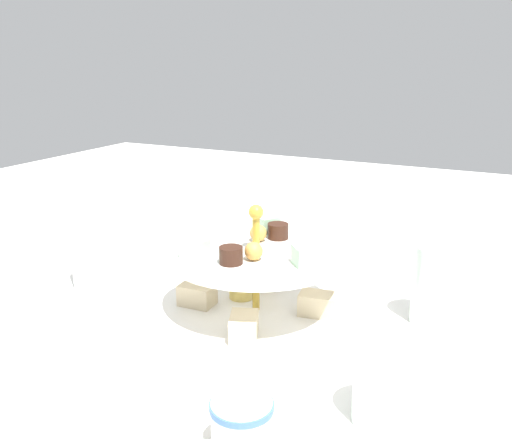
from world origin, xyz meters
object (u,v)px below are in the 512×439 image
Objects in this scene: water_glass_short_left at (385,386)px; water_glass_mid_back at (435,285)px; butter_knife_left at (289,243)px; butter_knife_right at (28,404)px; tiered_serving_stand at (256,286)px; water_glass_tall_right at (94,247)px; teacup_with_saucer at (242,428)px.

water_glass_mid_back reaches higher than water_glass_short_left.
butter_knife_right is at bearing 63.92° from butter_knife_left.
water_glass_short_left is at bearing 144.87° from tiered_serving_stand.
water_glass_mid_back is (-0.22, -0.09, 0.01)m from tiered_serving_stand.
water_glass_short_left is 0.37m from butter_knife_right.
water_glass_tall_right is 0.45m from teacup_with_saucer.
tiered_serving_stand is 2.69× the size of water_glass_mid_back.
water_glass_mid_back is (-0.00, -0.24, 0.02)m from water_glass_short_left.
butter_knife_right is at bearing 22.60° from water_glass_short_left.
butter_knife_left is at bearing -75.29° from tiered_serving_stand.
teacup_with_saucer is at bearing 148.41° from water_glass_tall_right.
water_glass_mid_back is at bearing -90.98° from water_glass_short_left.
tiered_serving_stand is 0.32m from butter_knife_right.
butter_knife_left is at bearing -35.44° from water_glass_mid_back.
water_glass_mid_back is (-0.34, -0.38, 0.05)m from butter_knife_right.
water_glass_short_left is (-0.48, 0.13, -0.03)m from water_glass_tall_right.
water_glass_short_left is 0.46× the size of butter_knife_right.
butter_knife_right is at bearing 9.18° from teacup_with_saucer.
tiered_serving_stand reaches higher than teacup_with_saucer.
water_glass_short_left is 0.46× the size of butter_knife_left.
water_glass_short_left reaches higher than teacup_with_saucer.
water_glass_short_left is 0.86× the size of teacup_with_saucer.
butter_knife_right is at bearing 48.41° from water_glass_mid_back.
water_glass_tall_right is at bearing 5.04° from tiered_serving_stand.
tiered_serving_stand is 0.27m from water_glass_tall_right.
water_glass_short_left is at bearing -135.62° from teacup_with_saucer.
butter_knife_left is 0.60m from butter_knife_right.
tiered_serving_stand is at bearing -174.96° from water_glass_tall_right.
water_glass_short_left is at bearing 89.02° from water_glass_mid_back.
tiered_serving_stand is 0.24m from water_glass_mid_back.
water_glass_mid_back is at bearing 62.81° from butter_knife_right.
water_glass_tall_right is at bearing -31.59° from teacup_with_saucer.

